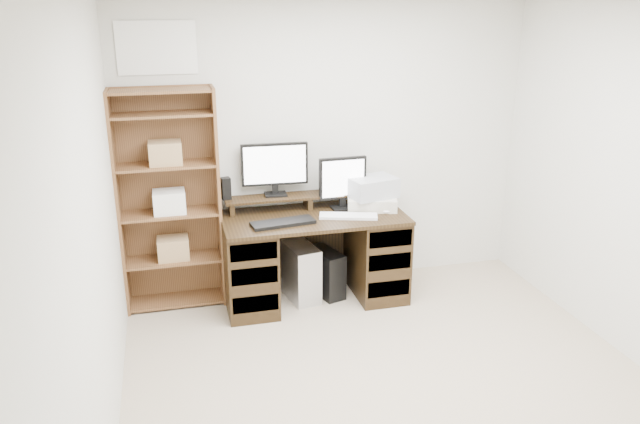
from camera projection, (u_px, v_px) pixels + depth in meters
name	position (u px, v px, depth m)	size (l,w,h in m)	color
room	(418.00, 222.00, 3.49)	(3.54, 4.04, 2.54)	tan
desk	(314.00, 256.00, 5.23)	(1.50, 0.70, 0.75)	black
riser_shelf	(308.00, 197.00, 5.27)	(1.40, 0.22, 0.12)	black
monitor_wide	(275.00, 166.00, 5.17)	(0.56, 0.15, 0.44)	black
monitor_small	(343.00, 181.00, 5.20)	(0.41, 0.16, 0.44)	black
speaker	(226.00, 188.00, 5.10)	(0.07, 0.07, 0.18)	black
keyboard_black	(283.00, 223.00, 4.90)	(0.50, 0.17, 0.03)	black
keyboard_white	(348.00, 216.00, 5.06)	(0.47, 0.14, 0.02)	white
mouse	(387.00, 211.00, 5.16)	(0.09, 0.06, 0.03)	white
printer	(372.00, 202.00, 5.28)	(0.41, 0.30, 0.10)	beige
basket	(372.00, 187.00, 5.23)	(0.39, 0.28, 0.17)	#A4A8AF
tower_silver	(299.00, 270.00, 5.31)	(0.21, 0.48, 0.48)	silver
tower_black	(326.00, 272.00, 5.37)	(0.28, 0.43, 0.40)	black
bookshelf	(169.00, 199.00, 4.99)	(0.80, 0.30, 1.80)	brown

